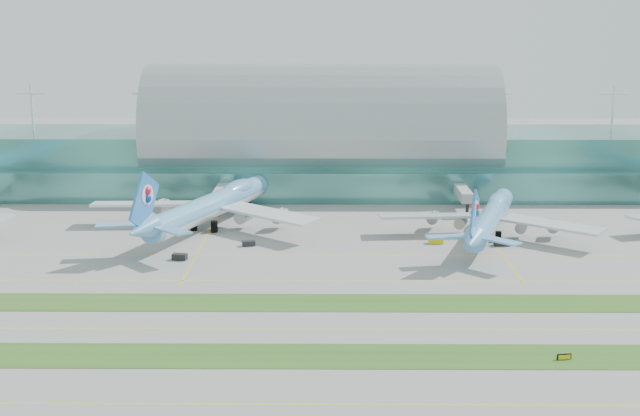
{
  "coord_description": "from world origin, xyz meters",
  "views": [
    {
      "loc": [
        1.75,
        -176.44,
        58.86
      ],
      "look_at": [
        0.0,
        55.0,
        9.0
      ],
      "focal_mm": 50.0,
      "sensor_mm": 36.0,
      "label": 1
    }
  ],
  "objects_px": {
    "taxiway_sign_east": "(564,357)",
    "airliner_b": "(211,204)",
    "terminal": "(322,148)",
    "airliner_c": "(491,216)"
  },
  "relations": [
    {
      "from": "terminal",
      "to": "taxiway_sign_east",
      "type": "xyz_separation_m",
      "value": [
        43.4,
        -158.15,
        -13.67
      ]
    },
    {
      "from": "terminal",
      "to": "airliner_b",
      "type": "height_order",
      "value": "terminal"
    },
    {
      "from": "airliner_b",
      "to": "airliner_c",
      "type": "xyz_separation_m",
      "value": [
        77.31,
        -10.5,
        -0.94
      ]
    },
    {
      "from": "airliner_c",
      "to": "taxiway_sign_east",
      "type": "distance_m",
      "value": 89.02
    },
    {
      "from": "taxiway_sign_east",
      "to": "airliner_b",
      "type": "bearing_deg",
      "value": 117.16
    },
    {
      "from": "airliner_c",
      "to": "terminal",
      "type": "bearing_deg",
      "value": 141.63
    },
    {
      "from": "airliner_b",
      "to": "taxiway_sign_east",
      "type": "bearing_deg",
      "value": -33.38
    },
    {
      "from": "airliner_c",
      "to": "taxiway_sign_east",
      "type": "xyz_separation_m",
      "value": [
        -2.9,
        -88.81,
        -5.32
      ]
    },
    {
      "from": "terminal",
      "to": "taxiway_sign_east",
      "type": "bearing_deg",
      "value": -74.66
    },
    {
      "from": "airliner_c",
      "to": "taxiway_sign_east",
      "type": "bearing_deg",
      "value": -73.97
    }
  ]
}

